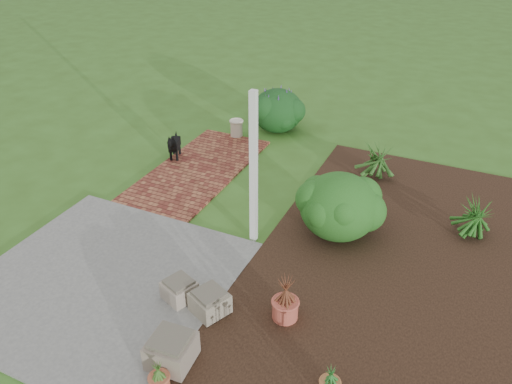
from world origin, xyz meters
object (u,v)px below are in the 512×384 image
at_px(stone_trough_near, 172,351).
at_px(evergreen_shrub, 339,205).
at_px(black_dog, 174,144).
at_px(cream_ceramic_urn, 237,128).

relative_size(stone_trough_near, evergreen_shrub, 0.40).
relative_size(black_dog, cream_ceramic_urn, 1.62).
height_order(black_dog, cream_ceramic_urn, black_dog).
bearing_deg(evergreen_shrub, black_dog, 163.70).
bearing_deg(evergreen_shrub, stone_trough_near, -106.42).
distance_m(stone_trough_near, cream_ceramic_urn, 6.41).
height_order(stone_trough_near, cream_ceramic_urn, cream_ceramic_urn).
bearing_deg(stone_trough_near, evergreen_shrub, 73.58).
bearing_deg(evergreen_shrub, cream_ceramic_urn, 140.01).
bearing_deg(black_dog, cream_ceramic_urn, 45.16).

